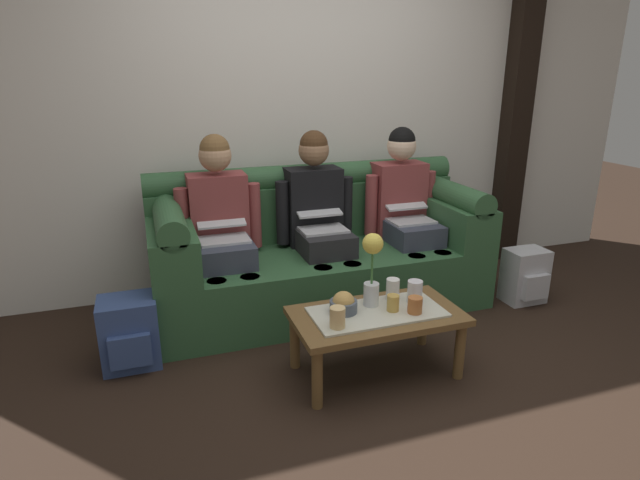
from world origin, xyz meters
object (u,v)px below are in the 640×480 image
cup_far_center (393,290)px  cup_near_right (393,303)px  person_middle (318,214)px  person_right (405,206)px  snack_bowl (343,304)px  cup_near_left (415,292)px  flower_vase (372,264)px  couch (318,253)px  backpack_right (525,276)px  coffee_table (377,321)px  cup_far_right (337,317)px  cup_far_left (415,305)px  backpack_left (130,333)px  person_left (221,223)px

cup_far_center → cup_near_right: bearing=-115.5°
cup_near_right → person_middle: bearing=94.7°
person_right → cup_far_center: bearing=-121.0°
person_middle → snack_bowl: 0.98m
cup_near_left → cup_far_center: size_ratio=1.00×
person_right → cup_near_left: 1.06m
flower_vase → cup_near_left: flower_vase is taller
couch → flower_vase: 0.93m
person_right → backpack_right: 1.00m
cup_far_center → couch: bearing=99.0°
coffee_table → cup_near_left: (0.24, 0.03, 0.12)m
cup_near_right → cup_far_center: cup_far_center is taller
person_middle → cup_far_right: size_ratio=11.37×
cup_far_center → cup_far_left: (0.04, -0.18, -0.02)m
person_middle → person_right: (0.67, 0.00, -0.00)m
couch → person_middle: 0.29m
person_right → cup_far_right: 1.45m
person_right → coffee_table: 1.23m
cup_near_left → backpack_right: cup_near_left is taller
cup_near_right → backpack_left: (-1.36, 0.54, -0.22)m
couch → snack_bowl: couch is taller
person_left → flower_vase: bearing=-53.5°
backpack_left → backpack_right: backpack_left is taller
snack_bowl → cup_near_right: size_ratio=1.67×
person_right → cup_far_right: person_right is taller
person_middle → cup_near_left: bearing=-75.6°
person_middle → coffee_table: size_ratio=1.34×
couch → cup_far_right: bearing=-103.8°
cup_near_left → cup_far_center: (-0.10, 0.06, -0.00)m
flower_vase → cup_far_center: bearing=6.9°
couch → snack_bowl: bearing=-100.6°
cup_far_center → flower_vase: bearing=-173.1°
person_middle → backpack_right: size_ratio=3.12×
flower_vase → person_left: bearing=126.5°
person_middle → flower_vase: 0.90m
cup_far_left → backpack_left: (-1.46, 0.60, -0.22)m
flower_vase → cup_far_center: flower_vase is taller
couch → person_left: (-0.67, -0.00, 0.29)m
cup_near_left → backpack_left: bearing=162.2°
backpack_left → couch: bearing=19.9°
cup_far_left → cup_far_right: bearing=-177.5°
person_right → coffee_table: bearing=-124.3°
snack_bowl → cup_far_center: bearing=8.9°
snack_bowl → cup_far_right: snack_bowl is taller
cup_far_left → person_middle: bearing=99.7°
cup_far_right → cup_far_left: bearing=2.5°
cup_near_left → person_right: bearing=65.8°
person_right → coffee_table: size_ratio=1.34×
flower_vase → cup_far_left: (0.18, -0.16, -0.20)m
cup_near_left → cup_near_right: size_ratio=1.44×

